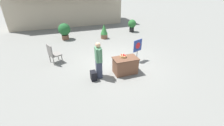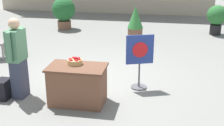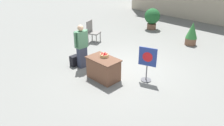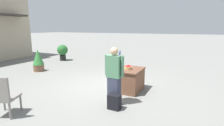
# 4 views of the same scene
# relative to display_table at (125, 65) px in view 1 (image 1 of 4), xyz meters

# --- Properties ---
(ground_plane) EXTENTS (120.00, 120.00, 0.00)m
(ground_plane) POSITION_rel_display_table_xyz_m (0.03, 1.08, -0.40)
(ground_plane) COLOR slate
(display_table) EXTENTS (1.15, 0.71, 0.79)m
(display_table) POSITION_rel_display_table_xyz_m (0.00, 0.00, 0.00)
(display_table) COLOR brown
(display_table) RESTS_ON ground_plane
(apple_basket) EXTENTS (0.29, 0.29, 0.16)m
(apple_basket) POSITION_rel_display_table_xyz_m (-0.07, 0.12, 0.46)
(apple_basket) COLOR tan
(apple_basket) RESTS_ON display_table
(person_visitor) EXTENTS (0.28, 0.61, 1.69)m
(person_visitor) POSITION_rel_display_table_xyz_m (-1.28, 0.07, 0.47)
(person_visitor) COLOR #33384C
(person_visitor) RESTS_ON ground_plane
(backpack) EXTENTS (0.24, 0.34, 0.42)m
(backpack) POSITION_rel_display_table_xyz_m (-1.58, -0.09, -0.19)
(backpack) COLOR black
(backpack) RESTS_ON ground_plane
(poster_board) EXTENTS (0.59, 0.36, 1.23)m
(poster_board) POSITION_rel_display_table_xyz_m (1.15, 0.96, 0.28)
(poster_board) COLOR #4C4C51
(poster_board) RESTS_ON ground_plane
(patio_chair) EXTENTS (0.72, 0.72, 1.08)m
(patio_chair) POSITION_rel_display_table_xyz_m (-3.22, 2.22, 0.19)
(patio_chair) COLOR gray
(patio_chair) RESTS_ON ground_plane
(potted_plant_far_right) EXTENTS (0.91, 0.91, 1.24)m
(potted_plant_far_right) POSITION_rel_display_table_xyz_m (-2.34, 6.13, 0.32)
(potted_plant_far_right) COLOR brown
(potted_plant_far_right) RESTS_ON ground_plane
(potted_plant_near_right) EXTENTS (0.56, 0.56, 1.13)m
(potted_plant_near_right) POSITION_rel_display_table_xyz_m (0.57, 5.33, 0.18)
(potted_plant_near_right) COLOR brown
(potted_plant_near_right) RESTS_ON ground_plane
(potted_plant_far_left) EXTENTS (0.72, 0.72, 1.09)m
(potted_plant_far_left) POSITION_rel_display_table_xyz_m (3.46, 6.29, 0.25)
(potted_plant_far_left) COLOR black
(potted_plant_far_left) RESTS_ON ground_plane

